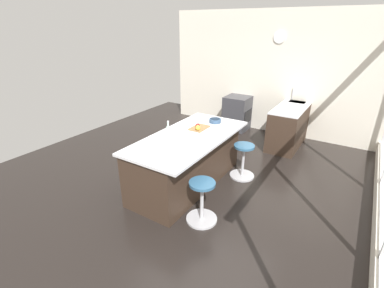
{
  "coord_description": "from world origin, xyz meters",
  "views": [
    {
      "loc": [
        3.83,
        2.06,
        2.55
      ],
      "look_at": [
        0.4,
        -0.12,
        0.76
      ],
      "focal_mm": 25.64,
      "sensor_mm": 36.0,
      "label": 1
    }
  ],
  "objects_px": {
    "cutting_board": "(199,128)",
    "stool_middle": "(202,203)",
    "apple_yellow": "(198,128)",
    "kitchen_island": "(187,160)",
    "apple_red": "(198,126)",
    "fruit_bowl": "(215,120)",
    "oven_range": "(237,113)",
    "water_bottle": "(168,133)",
    "stool_by_window": "(243,162)"
  },
  "relations": [
    {
      "from": "stool_middle",
      "to": "apple_red",
      "type": "bearing_deg",
      "value": -145.69
    },
    {
      "from": "stool_middle",
      "to": "water_bottle",
      "type": "distance_m",
      "value": 1.18
    },
    {
      "from": "kitchen_island",
      "to": "cutting_board",
      "type": "xyz_separation_m",
      "value": [
        -0.37,
        0.01,
        0.45
      ]
    },
    {
      "from": "cutting_board",
      "to": "water_bottle",
      "type": "relative_size",
      "value": 1.15
    },
    {
      "from": "apple_red",
      "to": "water_bottle",
      "type": "height_order",
      "value": "water_bottle"
    },
    {
      "from": "stool_middle",
      "to": "cutting_board",
      "type": "xyz_separation_m",
      "value": [
        -1.09,
        -0.71,
        0.61
      ]
    },
    {
      "from": "cutting_board",
      "to": "fruit_bowl",
      "type": "distance_m",
      "value": 0.43
    },
    {
      "from": "kitchen_island",
      "to": "apple_red",
      "type": "distance_m",
      "value": 0.61
    },
    {
      "from": "stool_by_window",
      "to": "apple_yellow",
      "type": "relative_size",
      "value": 7.53
    },
    {
      "from": "kitchen_island",
      "to": "cutting_board",
      "type": "relative_size",
      "value": 6.32
    },
    {
      "from": "oven_range",
      "to": "apple_red",
      "type": "xyz_separation_m",
      "value": [
        2.62,
        0.39,
        0.52
      ]
    },
    {
      "from": "stool_middle",
      "to": "fruit_bowl",
      "type": "bearing_deg",
      "value": -157.57
    },
    {
      "from": "stool_by_window",
      "to": "cutting_board",
      "type": "xyz_separation_m",
      "value": [
        0.35,
        -0.71,
        0.61
      ]
    },
    {
      "from": "apple_red",
      "to": "apple_yellow",
      "type": "bearing_deg",
      "value": 33.36
    },
    {
      "from": "stool_by_window",
      "to": "cutting_board",
      "type": "relative_size",
      "value": 1.72
    },
    {
      "from": "apple_yellow",
      "to": "water_bottle",
      "type": "xyz_separation_m",
      "value": [
        0.57,
        -0.18,
        0.06
      ]
    },
    {
      "from": "stool_by_window",
      "to": "fruit_bowl",
      "type": "distance_m",
      "value": 0.9
    },
    {
      "from": "fruit_bowl",
      "to": "apple_red",
      "type": "bearing_deg",
      "value": -12.0
    },
    {
      "from": "oven_range",
      "to": "stool_by_window",
      "type": "xyz_separation_m",
      "value": [
        2.23,
        1.11,
        -0.14
      ]
    },
    {
      "from": "water_bottle",
      "to": "fruit_bowl",
      "type": "bearing_deg",
      "value": 168.93
    },
    {
      "from": "oven_range",
      "to": "cutting_board",
      "type": "xyz_separation_m",
      "value": [
        2.58,
        0.4,
        0.48
      ]
    },
    {
      "from": "stool_by_window",
      "to": "stool_middle",
      "type": "distance_m",
      "value": 1.44
    },
    {
      "from": "apple_red",
      "to": "fruit_bowl",
      "type": "xyz_separation_m",
      "value": [
        -0.46,
        0.1,
        -0.02
      ]
    },
    {
      "from": "apple_yellow",
      "to": "oven_range",
      "type": "bearing_deg",
      "value": -170.51
    },
    {
      "from": "stool_middle",
      "to": "apple_yellow",
      "type": "bearing_deg",
      "value": -145.6
    },
    {
      "from": "oven_range",
      "to": "stool_middle",
      "type": "relative_size",
      "value": 1.39
    },
    {
      "from": "stool_middle",
      "to": "apple_red",
      "type": "xyz_separation_m",
      "value": [
        -1.06,
        -0.72,
        0.66
      ]
    },
    {
      "from": "stool_middle",
      "to": "water_bottle",
      "type": "bearing_deg",
      "value": -115.14
    },
    {
      "from": "apple_yellow",
      "to": "water_bottle",
      "type": "distance_m",
      "value": 0.6
    },
    {
      "from": "oven_range",
      "to": "stool_by_window",
      "type": "bearing_deg",
      "value": 26.53
    },
    {
      "from": "stool_by_window",
      "to": "water_bottle",
      "type": "relative_size",
      "value": 1.98
    },
    {
      "from": "cutting_board",
      "to": "stool_middle",
      "type": "bearing_deg",
      "value": 33.02
    },
    {
      "from": "apple_yellow",
      "to": "apple_red",
      "type": "bearing_deg",
      "value": -146.64
    },
    {
      "from": "apple_yellow",
      "to": "fruit_bowl",
      "type": "bearing_deg",
      "value": 176.13
    },
    {
      "from": "oven_range",
      "to": "cutting_board",
      "type": "relative_size",
      "value": 2.4
    },
    {
      "from": "kitchen_island",
      "to": "fruit_bowl",
      "type": "height_order",
      "value": "fruit_bowl"
    },
    {
      "from": "kitchen_island",
      "to": "fruit_bowl",
      "type": "distance_m",
      "value": 0.93
    },
    {
      "from": "apple_red",
      "to": "fruit_bowl",
      "type": "distance_m",
      "value": 0.47
    },
    {
      "from": "stool_by_window",
      "to": "apple_yellow",
      "type": "distance_m",
      "value": 1.05
    },
    {
      "from": "water_bottle",
      "to": "kitchen_island",
      "type": "bearing_deg",
      "value": 158.63
    },
    {
      "from": "oven_range",
      "to": "kitchen_island",
      "type": "height_order",
      "value": "kitchen_island"
    },
    {
      "from": "water_bottle",
      "to": "apple_red",
      "type": "bearing_deg",
      "value": 169.58
    },
    {
      "from": "cutting_board",
      "to": "fruit_bowl",
      "type": "relative_size",
      "value": 1.66
    },
    {
      "from": "apple_red",
      "to": "cutting_board",
      "type": "bearing_deg",
      "value": 162.32
    },
    {
      "from": "cutting_board",
      "to": "water_bottle",
      "type": "distance_m",
      "value": 0.72
    },
    {
      "from": "oven_range",
      "to": "water_bottle",
      "type": "height_order",
      "value": "water_bottle"
    },
    {
      "from": "kitchen_island",
      "to": "cutting_board",
      "type": "distance_m",
      "value": 0.59
    },
    {
      "from": "stool_by_window",
      "to": "fruit_bowl",
      "type": "bearing_deg",
      "value": -96.76
    },
    {
      "from": "stool_by_window",
      "to": "apple_red",
      "type": "relative_size",
      "value": 8.01
    },
    {
      "from": "kitchen_island",
      "to": "fruit_bowl",
      "type": "xyz_separation_m",
      "value": [
        -0.79,
        0.09,
        0.48
      ]
    }
  ]
}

